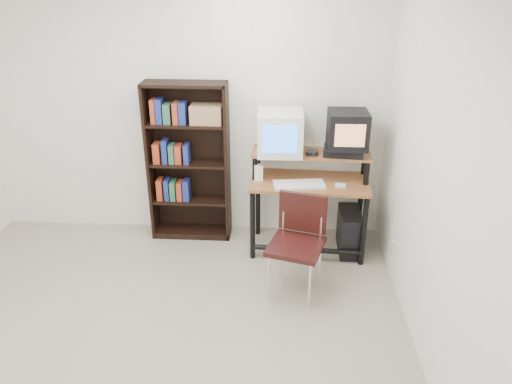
{
  "coord_description": "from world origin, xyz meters",
  "views": [
    {
      "loc": [
        0.96,
        -2.74,
        2.6
      ],
      "look_at": [
        0.77,
        1.1,
        0.84
      ],
      "focal_mm": 35.0,
      "sensor_mm": 36.0,
      "label": 1
    }
  ],
  "objects_px": {
    "computer_desk": "(309,185)",
    "crt_monitor": "(280,133)",
    "school_chair": "(298,235)",
    "bookshelf": "(189,160)",
    "crt_tv": "(348,130)",
    "pc_tower": "(349,231)"
  },
  "relations": [
    {
      "from": "computer_desk",
      "to": "school_chair",
      "type": "relative_size",
      "value": 1.33
    },
    {
      "from": "computer_desk",
      "to": "bookshelf",
      "type": "height_order",
      "value": "bookshelf"
    },
    {
      "from": "pc_tower",
      "to": "school_chair",
      "type": "bearing_deg",
      "value": -128.21
    },
    {
      "from": "computer_desk",
      "to": "school_chair",
      "type": "xyz_separation_m",
      "value": [
        -0.12,
        -0.7,
        -0.15
      ]
    },
    {
      "from": "crt_tv",
      "to": "bookshelf",
      "type": "bearing_deg",
      "value": 173.04
    },
    {
      "from": "crt_tv",
      "to": "pc_tower",
      "type": "distance_m",
      "value": 1.02
    },
    {
      "from": "crt_monitor",
      "to": "pc_tower",
      "type": "bearing_deg",
      "value": -11.59
    },
    {
      "from": "crt_monitor",
      "to": "bookshelf",
      "type": "bearing_deg",
      "value": 170.82
    },
    {
      "from": "computer_desk",
      "to": "crt_monitor",
      "type": "xyz_separation_m",
      "value": [
        -0.29,
        0.1,
        0.49
      ]
    },
    {
      "from": "crt_monitor",
      "to": "school_chair",
      "type": "distance_m",
      "value": 1.04
    },
    {
      "from": "computer_desk",
      "to": "bookshelf",
      "type": "bearing_deg",
      "value": 172.32
    },
    {
      "from": "computer_desk",
      "to": "bookshelf",
      "type": "xyz_separation_m",
      "value": [
        -1.19,
        0.23,
        0.15
      ]
    },
    {
      "from": "crt_monitor",
      "to": "pc_tower",
      "type": "xyz_separation_m",
      "value": [
        0.7,
        -0.14,
        -0.96
      ]
    },
    {
      "from": "crt_tv",
      "to": "school_chair",
      "type": "bearing_deg",
      "value": -120.78
    },
    {
      "from": "crt_tv",
      "to": "school_chair",
      "type": "distance_m",
      "value": 1.12
    },
    {
      "from": "computer_desk",
      "to": "school_chair",
      "type": "bearing_deg",
      "value": -96.26
    },
    {
      "from": "crt_tv",
      "to": "bookshelf",
      "type": "relative_size",
      "value": 0.23
    },
    {
      "from": "bookshelf",
      "to": "crt_monitor",
      "type": "bearing_deg",
      "value": -7.8
    },
    {
      "from": "pc_tower",
      "to": "bookshelf",
      "type": "xyz_separation_m",
      "value": [
        -1.6,
        0.27,
        0.62
      ]
    },
    {
      "from": "crt_tv",
      "to": "bookshelf",
      "type": "height_order",
      "value": "bookshelf"
    },
    {
      "from": "computer_desk",
      "to": "crt_tv",
      "type": "height_order",
      "value": "crt_tv"
    },
    {
      "from": "crt_tv",
      "to": "school_chair",
      "type": "xyz_separation_m",
      "value": [
        -0.45,
        -0.76,
        -0.69
      ]
    }
  ]
}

